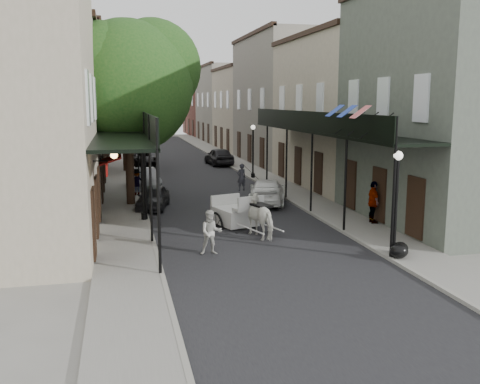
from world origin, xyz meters
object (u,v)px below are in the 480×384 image
tree_near (135,81)px  lamppost_right_far (253,150)px  lamppost_left (143,178)px  lamppost_right_near (396,203)px  tree_far (128,96)px  pedestrian_walking (211,232)px  carriage (231,200)px  car_right_near (267,191)px  car_left_mid (145,179)px  horse (263,216)px  car_left_far (142,158)px  car_right_far (219,156)px  pedestrian_sidewalk_right (373,202)px  pedestrian_sidewalk_left (136,182)px  car_left_near (153,197)px

tree_near → lamppost_right_far: size_ratio=2.60×
lamppost_left → lamppost_right_near: bearing=-44.3°
tree_far → lamppost_right_near: size_ratio=2.32×
lamppost_left → pedestrian_walking: bearing=-70.4°
carriage → car_right_near: carriage is taller
car_left_mid → tree_near: bearing=-105.6°
horse → tree_far: bearing=-95.4°
car_left_far → car_right_near: (5.77, -19.12, 0.06)m
lamppost_right_far → car_right_far: (-0.79, 8.81, -1.29)m
tree_far → pedestrian_sidewalk_right: size_ratio=4.57×
lamppost_right_near → pedestrian_sidewalk_left: 16.81m
car_left_near → lamppost_left: bearing=-88.4°
lamppost_left → carriage: 4.11m
carriage → car_right_far: carriage is taller
tree_far → lamppost_left: tree_far is taller
lamppost_right_far → car_right_far: bearing=95.1°
carriage → car_left_far: 23.60m
lamppost_left → pedestrian_walking: (2.10, -5.90, -1.23)m
tree_near → pedestrian_sidewalk_left: tree_near is taller
tree_near → lamppost_right_far: bearing=43.3°
tree_far → car_right_far: size_ratio=1.93×
car_left_far → car_right_far: car_right_far is taller
lamppost_right_far → car_left_mid: (-7.70, -2.60, -1.40)m
car_left_mid → pedestrian_sidewalk_left: bearing=-111.1°
tree_far → car_right_near: tree_far is taller
lamppost_left → car_left_near: size_ratio=1.06×
tree_near → lamppost_left: (0.10, -4.18, -4.44)m
pedestrian_walking → car_left_mid: pedestrian_walking is taller
tree_far → lamppost_right_far: bearing=-36.5°
car_left_far → car_right_near: size_ratio=0.96×
lamppost_right_near → car_right_near: lamppost_right_near is taller
lamppost_left → car_right_far: (7.41, 20.81, -1.29)m
lamppost_left → pedestrian_sidewalk_right: bearing=-17.0°
car_right_far → lamppost_left: bearing=66.1°
tree_near → pedestrian_sidewalk_right: tree_near is taller
carriage → pedestrian_walking: bearing=-127.7°
tree_far → lamppost_left: 18.57m
car_right_near → tree_near: bearing=7.1°
car_left_far → car_right_near: 19.97m
pedestrian_sidewalk_right → lamppost_right_near: bearing=168.2°
car_left_mid → car_left_far: (0.43, 12.72, -0.04)m
car_left_near → car_left_mid: (-0.11, 6.40, 0.05)m
tree_near → lamppost_left: bearing=-88.7°
horse → car_left_mid: horse is taller
car_left_far → car_right_far: bearing=-20.9°
lamppost_left → pedestrian_sidewalk_left: 6.68m
pedestrian_sidewalk_left → car_right_near: size_ratio=0.33×
pedestrian_sidewalk_right → car_right_far: 23.98m
tree_far → carriage: tree_far is taller
lamppost_right_near → pedestrian_sidewalk_left: (-8.30, 14.57, -1.17)m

